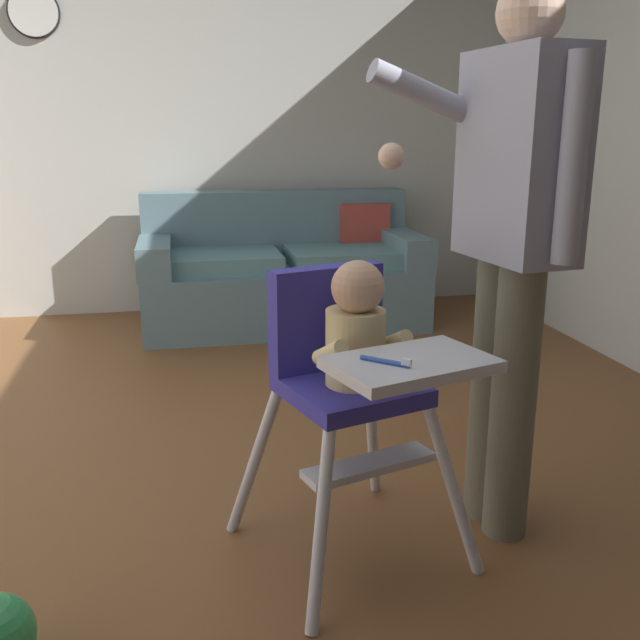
% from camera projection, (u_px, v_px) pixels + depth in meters
% --- Properties ---
extents(ground, '(6.15, 7.26, 0.10)m').
position_uv_depth(ground, '(228.00, 516.00, 2.48)').
color(ground, brown).
extents(wall_far, '(5.35, 0.06, 2.70)m').
position_uv_depth(wall_far, '(190.00, 116.00, 4.81)').
color(wall_far, beige).
rests_on(wall_far, ground).
extents(couch, '(1.83, 0.86, 0.86)m').
position_uv_depth(couch, '(283.00, 274.00, 4.70)').
color(couch, slate).
rests_on(couch, ground).
extents(high_chair, '(0.75, 0.83, 0.93)m').
position_uv_depth(high_chair, '(352.00, 359.00, 2.02)').
color(high_chair, silver).
rests_on(high_chair, ground).
extents(adult_standing, '(0.55, 0.50, 1.68)m').
position_uv_depth(adult_standing, '(512.00, 239.00, 2.10)').
color(adult_standing, '#676753').
rests_on(adult_standing, ground).
extents(wall_clock, '(0.32, 0.04, 0.32)m').
position_uv_depth(wall_clock, '(34.00, 12.00, 4.43)').
color(wall_clock, white).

